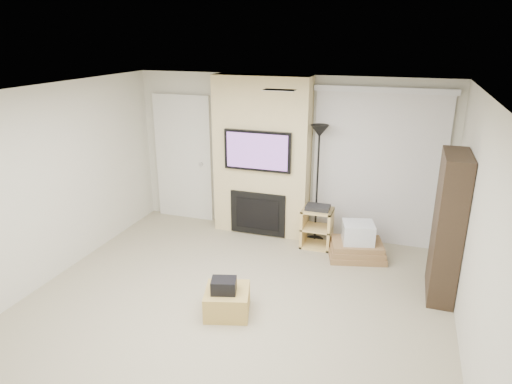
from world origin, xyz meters
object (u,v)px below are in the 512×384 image
(ottoman, at_px, (227,301))
(floor_lamp, at_px, (319,151))
(box_stack, at_px, (357,244))
(av_stand, at_px, (317,225))
(bookshelf, at_px, (448,227))

(ottoman, distance_m, floor_lamp, 2.66)
(floor_lamp, xyz_separation_m, box_stack, (0.69, -0.35, -1.24))
(floor_lamp, relative_size, av_stand, 2.77)
(av_stand, distance_m, bookshelf, 1.99)
(floor_lamp, distance_m, bookshelf, 2.12)
(ottoman, xyz_separation_m, floor_lamp, (0.57, 2.25, 1.29))
(floor_lamp, xyz_separation_m, av_stand, (0.06, -0.18, -1.10))
(av_stand, relative_size, box_stack, 0.73)
(ottoman, bearing_deg, box_stack, 56.52)
(bookshelf, bearing_deg, av_stand, 153.79)
(ottoman, xyz_separation_m, box_stack, (1.26, 1.90, 0.05))
(ottoman, bearing_deg, av_stand, 73.06)
(av_stand, xyz_separation_m, bookshelf, (1.72, -0.84, 0.55))
(av_stand, xyz_separation_m, box_stack, (0.63, -0.17, -0.14))
(box_stack, height_order, bookshelf, bookshelf)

